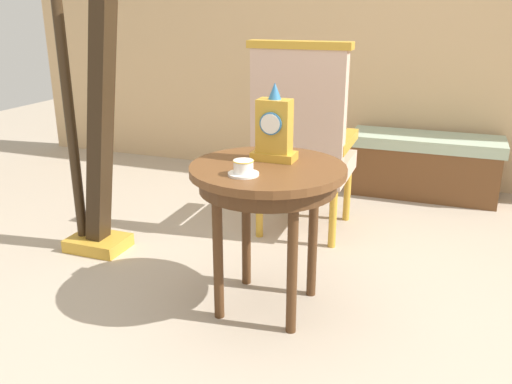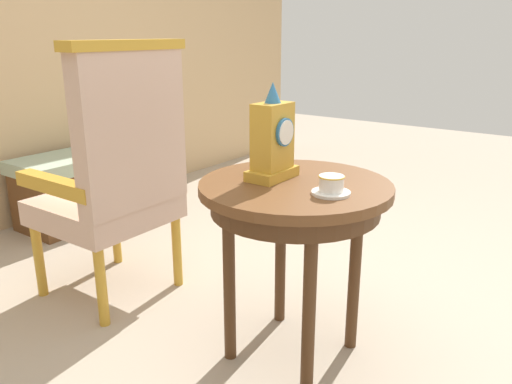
{
  "view_description": "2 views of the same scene",
  "coord_description": "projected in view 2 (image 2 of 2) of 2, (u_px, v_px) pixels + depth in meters",
  "views": [
    {
      "loc": [
        0.64,
        -1.98,
        1.31
      ],
      "look_at": [
        -0.16,
        0.16,
        0.52
      ],
      "focal_mm": 37.78,
      "sensor_mm": 36.0,
      "label": 1
    },
    {
      "loc": [
        -1.53,
        -0.81,
        1.17
      ],
      "look_at": [
        -0.16,
        0.2,
        0.64
      ],
      "focal_mm": 36.04,
      "sensor_mm": 36.0,
      "label": 2
    }
  ],
  "objects": [
    {
      "name": "armchair",
      "position": [
        117.0,
        172.0,
        2.2
      ],
      "size": [
        0.56,
        0.54,
        1.14
      ],
      "color": "#CCA893",
      "rests_on": "ground"
    },
    {
      "name": "mantel_clock",
      "position": [
        273.0,
        141.0,
        1.78
      ],
      "size": [
        0.19,
        0.11,
        0.34
      ],
      "color": "gold",
      "rests_on": "side_table"
    },
    {
      "name": "side_table",
      "position": [
        295.0,
        205.0,
        1.79
      ],
      "size": [
        0.67,
        0.67,
        0.67
      ],
      "color": "brown",
      "rests_on": "ground"
    },
    {
      "name": "ground_plane",
      "position": [
        322.0,
        349.0,
        1.98
      ],
      "size": [
        10.0,
        10.0,
        0.0
      ],
      "primitive_type": "plane",
      "color": "tan"
    },
    {
      "name": "teacup_left",
      "position": [
        331.0,
        186.0,
        1.63
      ],
      "size": [
        0.13,
        0.13,
        0.06
      ],
      "color": "white",
      "rests_on": "side_table"
    },
    {
      "name": "window_bench",
      "position": [
        98.0,
        182.0,
        3.37
      ],
      "size": [
        1.06,
        0.4,
        0.44
      ],
      "color": "#9EB299",
      "rests_on": "ground"
    }
  ]
}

